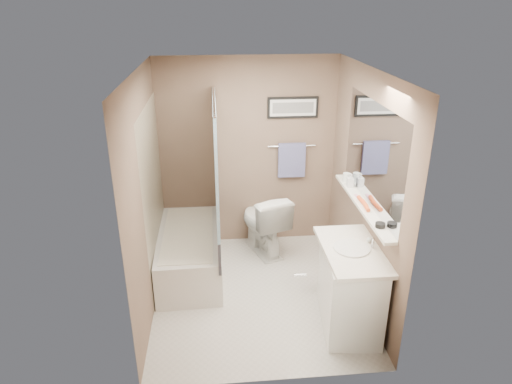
{
  "coord_description": "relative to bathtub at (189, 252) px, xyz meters",
  "views": [
    {
      "loc": [
        -0.41,
        -4.17,
        3.0
      ],
      "look_at": [
        0.0,
        0.15,
        1.15
      ],
      "focal_mm": 32.0,
      "sensor_mm": 36.0,
      "label": 1
    }
  ],
  "objects": [
    {
      "name": "shelf",
      "position": [
        1.79,
        -0.68,
        0.85
      ],
      "size": [
        0.12,
        1.6,
        0.03
      ],
      "primitive_type": "cube",
      "color": "silver",
      "rests_on": "wall_right"
    },
    {
      "name": "soap_bottle",
      "position": [
        1.79,
        -0.24,
        0.94
      ],
      "size": [
        0.07,
        0.07,
        0.15
      ],
      "primitive_type": "imported",
      "rotation": [
        0.0,
        0.0,
        -0.05
      ],
      "color": "#999999",
      "rests_on": "shelf"
    },
    {
      "name": "ceiling",
      "position": [
        0.75,
        -0.53,
        2.13
      ],
      "size": [
        2.2,
        2.5,
        0.04
      ],
      "primitive_type": "cube",
      "color": "white",
      "rests_on": "wall_back"
    },
    {
      "name": "curtain_lower",
      "position": [
        0.35,
        -0.03,
        0.33
      ],
      "size": [
        0.03,
        1.45,
        0.36
      ],
      "primitive_type": "cube",
      "color": "#293D4D",
      "rests_on": "curtain_rod"
    },
    {
      "name": "faucet_knob",
      "position": [
        1.78,
        -0.99,
        0.62
      ],
      "size": [
        0.05,
        0.05,
        0.05
      ],
      "primitive_type": "sphere",
      "color": "white",
      "rests_on": "countertop"
    },
    {
      "name": "ground",
      "position": [
        0.75,
        -0.53,
        -0.25
      ],
      "size": [
        2.5,
        2.5,
        0.0
      ],
      "primitive_type": "plane",
      "color": "beige",
      "rests_on": "ground"
    },
    {
      "name": "bathtub",
      "position": [
        0.0,
        0.0,
        0.0
      ],
      "size": [
        0.74,
        1.52,
        0.5
      ],
      "primitive_type": "cube",
      "rotation": [
        0.0,
        0.0,
        0.03
      ],
      "color": "silver",
      "rests_on": "ground"
    },
    {
      "name": "art_frame",
      "position": [
        1.3,
        0.71,
        1.53
      ],
      "size": [
        0.62,
        0.02,
        0.26
      ],
      "primitive_type": "cube",
      "color": "black",
      "rests_on": "wall_back"
    },
    {
      "name": "art_image",
      "position": [
        1.3,
        0.69,
        1.53
      ],
      "size": [
        0.5,
        0.0,
        0.13
      ],
      "primitive_type": "cube",
      "color": "#595959",
      "rests_on": "art_mat"
    },
    {
      "name": "hair_brush_front",
      "position": [
        1.79,
        -0.78,
        0.89
      ],
      "size": [
        0.06,
        0.22,
        0.04
      ],
      "primitive_type": "cylinder",
      "rotation": [
        1.57,
        0.0,
        -0.07
      ],
      "color": "#D84E1E",
      "rests_on": "shelf"
    },
    {
      "name": "art_mat",
      "position": [
        1.3,
        0.69,
        1.53
      ],
      "size": [
        0.56,
        0.0,
        0.2
      ],
      "primitive_type": "cube",
      "color": "white",
      "rests_on": "art_frame"
    },
    {
      "name": "tile_surround",
      "position": [
        -0.34,
        -0.03,
        0.75
      ],
      "size": [
        0.02,
        1.55,
        2.0
      ],
      "primitive_type": "cube",
      "color": "tan",
      "rests_on": "wall_left"
    },
    {
      "name": "door",
      "position": [
        1.3,
        -1.77,
        0.75
      ],
      "size": [
        0.8,
        0.02,
        2.0
      ],
      "primitive_type": "cube",
      "color": "silver",
      "rests_on": "wall_front"
    },
    {
      "name": "toilet",
      "position": [
        0.91,
        0.39,
        0.15
      ],
      "size": [
        0.69,
        0.9,
        0.81
      ],
      "primitive_type": "imported",
      "rotation": [
        0.0,
        0.0,
        3.47
      ],
      "color": "white",
      "rests_on": "ground"
    },
    {
      "name": "wall_front",
      "position": [
        0.75,
        -1.76,
        0.95
      ],
      "size": [
        2.2,
        0.04,
        2.4
      ],
      "primitive_type": "cube",
      "color": "brown",
      "rests_on": "ground"
    },
    {
      "name": "countertop",
      "position": [
        1.59,
        -1.09,
        0.57
      ],
      "size": [
        0.54,
        0.96,
        0.04
      ],
      "primitive_type": "cube",
      "color": "silver",
      "rests_on": "vanity"
    },
    {
      "name": "mirror",
      "position": [
        1.84,
        -0.68,
        1.37
      ],
      "size": [
        0.02,
        1.6,
        1.0
      ],
      "primitive_type": "cube",
      "color": "silver",
      "rests_on": "wall_right"
    },
    {
      "name": "candle_bowl_near",
      "position": [
        1.79,
        -1.2,
        0.89
      ],
      "size": [
        0.09,
        0.09,
        0.04
      ],
      "primitive_type": "cylinder",
      "color": "black",
      "rests_on": "shelf"
    },
    {
      "name": "glass_jar",
      "position": [
        1.79,
        -0.1,
        0.92
      ],
      "size": [
        0.08,
        0.08,
        0.1
      ],
      "primitive_type": "cylinder",
      "color": "white",
      "rests_on": "shelf"
    },
    {
      "name": "tub_rim",
      "position": [
        0.0,
        0.0,
        0.25
      ],
      "size": [
        0.56,
        1.36,
        0.02
      ],
      "primitive_type": "cube",
      "color": "silver",
      "rests_on": "bathtub"
    },
    {
      "name": "curtain_upper",
      "position": [
        0.35,
        -0.03,
        1.15
      ],
      "size": [
        0.03,
        1.45,
        1.28
      ],
      "primitive_type": "cube",
      "color": "white",
      "rests_on": "curtain_rod"
    },
    {
      "name": "curtain_rod",
      "position": [
        0.35,
        -0.03,
        1.8
      ],
      "size": [
        0.02,
        1.55,
        0.02
      ],
      "primitive_type": "cylinder",
      "rotation": [
        1.57,
        0.0,
        0.0
      ],
      "color": "silver",
      "rests_on": "wall_left"
    },
    {
      "name": "towel",
      "position": [
        1.3,
        0.67,
        0.87
      ],
      "size": [
        0.34,
        0.05,
        0.44
      ],
      "primitive_type": "cube",
      "color": "#8589C2",
      "rests_on": "towel_bar"
    },
    {
      "name": "vanity",
      "position": [
        1.6,
        -1.09,
        0.15
      ],
      "size": [
        0.59,
        0.95,
        0.8
      ],
      "primitive_type": "cube",
      "rotation": [
        0.0,
        0.0,
        -0.1
      ],
      "color": "white",
      "rests_on": "ground"
    },
    {
      "name": "wall_right",
      "position": [
        1.83,
        -0.53,
        0.95
      ],
      "size": [
        0.04,
        2.5,
        2.4
      ],
      "primitive_type": "cube",
      "color": "brown",
      "rests_on": "ground"
    },
    {
      "name": "wall_left",
      "position": [
        -0.33,
        -0.53,
        0.95
      ],
      "size": [
        0.04,
        2.5,
        2.4
      ],
      "primitive_type": "cube",
      "color": "brown",
      "rests_on": "ground"
    },
    {
      "name": "sink_basin",
      "position": [
        1.58,
        -1.09,
        0.6
      ],
      "size": [
        0.34,
        0.34,
        0.01
      ],
      "primitive_type": "cylinder",
      "color": "silver",
      "rests_on": "countertop"
    },
    {
      "name": "wall_back",
      "position": [
        0.75,
        0.7,
        0.95
      ],
      "size": [
        2.2,
        0.04,
        2.4
      ],
      "primitive_type": "cube",
      "color": "brown",
      "rests_on": "ground"
    },
    {
      "name": "pink_comb",
      "position": [
        1.79,
        -0.54,
        0.87
      ],
      "size": [
        0.04,
        0.16,
        0.01
      ],
      "primitive_type": "cube",
      "rotation": [
        0.0,
        0.0,
        0.06
      ],
      "color": "pink",
      "rests_on": "shelf"
    },
    {
      "name": "hair_brush_back",
      "position": [
        1.79,
        -0.68,
        0.89
      ],
      "size": [
        0.05,
        0.22,
        0.04
      ],
      "primitive_type": "cylinder",
      "rotation": [
        1.57,
        0.0,
        0.05
      ],
      "color": "#DA491E",
      "rests_on": "shelf"
    },
    {
      "name": "faucet_spout",
      "position": [
        1.78,
        -1.09,
        0.64
      ],
      "size": [
        0.02,
        0.02,
        0.1
      ],
      "primitive_type": "cylinder",
      "color": "silver",
      "rests_on": "countertop"
    },
    {
      "name": "door_handle",
      "position": [
        0.97,
        -1.72,
        0.75
      ],
      "size": [
        0.1,
        0.02,
        0.02
      ],
      "primitive_type": "cylinder",
      "rotation": [
        0.0,
        1.57,
        0.0
      ],
      "color": "silver",
      "rests_on": "door"
    },
    {
      "name": "towel_bar",
      "position": [
        1.3,
        0.69,
        1.05
      ],
      "size": [
        0.6,
        0.02,
        0.02
      ],
      "primitive_type": "cylinder",
      "rotation": [
        0.0,
        1.57,
        0.0
      ],
      "color": "silver",
      "rests_on": "wall_back"
    }
  ]
}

